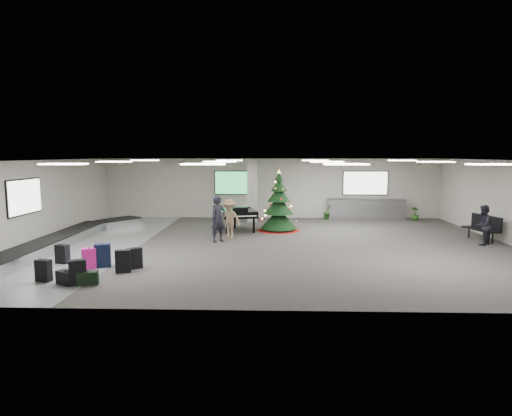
{
  "coord_description": "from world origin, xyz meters",
  "views": [
    {
      "loc": [
        -0.14,
        -16.04,
        3.4
      ],
      "look_at": [
        -0.67,
        1.0,
        1.27
      ],
      "focal_mm": 30.0,
      "sensor_mm": 36.0,
      "label": 1
    }
  ],
  "objects_px": {
    "baggage_carousel": "(69,238)",
    "potted_plant_left": "(328,212)",
    "traveler_a": "(218,219)",
    "traveler_bench": "(483,225)",
    "christmas_tree": "(279,210)",
    "traveler_b": "(229,219)",
    "potted_plant_right": "(415,214)",
    "service_counter": "(366,209)",
    "pink_suitcase": "(89,259)",
    "bench": "(484,226)",
    "grand_piano": "(238,213)"
  },
  "relations": [
    {
      "from": "pink_suitcase",
      "to": "grand_piano",
      "type": "distance_m",
      "value": 7.7
    },
    {
      "from": "baggage_carousel",
      "to": "traveler_bench",
      "type": "xyz_separation_m",
      "value": [
        15.79,
        0.23,
        0.55
      ]
    },
    {
      "from": "potted_plant_left",
      "to": "grand_piano",
      "type": "bearing_deg",
      "value": -141.65
    },
    {
      "from": "grand_piano",
      "to": "potted_plant_left",
      "type": "bearing_deg",
      "value": 23.4
    },
    {
      "from": "christmas_tree",
      "to": "potted_plant_left",
      "type": "relative_size",
      "value": 3.4
    },
    {
      "from": "christmas_tree",
      "to": "traveler_b",
      "type": "distance_m",
      "value": 2.75
    },
    {
      "from": "traveler_a",
      "to": "traveler_bench",
      "type": "xyz_separation_m",
      "value": [
        10.07,
        -0.28,
        -0.14
      ]
    },
    {
      "from": "grand_piano",
      "to": "potted_plant_right",
      "type": "bearing_deg",
      "value": 5.34
    },
    {
      "from": "potted_plant_left",
      "to": "christmas_tree",
      "type": "bearing_deg",
      "value": -128.18
    },
    {
      "from": "bench",
      "to": "traveler_b",
      "type": "height_order",
      "value": "traveler_b"
    },
    {
      "from": "traveler_a",
      "to": "baggage_carousel",
      "type": "bearing_deg",
      "value": 141.82
    },
    {
      "from": "service_counter",
      "to": "potted_plant_right",
      "type": "relative_size",
      "value": 5.63
    },
    {
      "from": "baggage_carousel",
      "to": "potted_plant_left",
      "type": "distance_m",
      "value": 12.61
    },
    {
      "from": "service_counter",
      "to": "traveler_a",
      "type": "bearing_deg",
      "value": -138.87
    },
    {
      "from": "potted_plant_left",
      "to": "potted_plant_right",
      "type": "distance_m",
      "value": 4.51
    },
    {
      "from": "traveler_b",
      "to": "potted_plant_left",
      "type": "distance_m",
      "value": 7.03
    },
    {
      "from": "traveler_a",
      "to": "pink_suitcase",
      "type": "bearing_deg",
      "value": -172.66
    },
    {
      "from": "potted_plant_left",
      "to": "traveler_bench",
      "type": "bearing_deg",
      "value": -51.54
    },
    {
      "from": "traveler_a",
      "to": "traveler_b",
      "type": "bearing_deg",
      "value": 23.37
    },
    {
      "from": "christmas_tree",
      "to": "traveler_a",
      "type": "height_order",
      "value": "christmas_tree"
    },
    {
      "from": "traveler_a",
      "to": "potted_plant_left",
      "type": "distance_m",
      "value": 7.88
    },
    {
      "from": "traveler_b",
      "to": "potted_plant_left",
      "type": "xyz_separation_m",
      "value": [
        4.73,
        5.19,
        -0.39
      ]
    },
    {
      "from": "potted_plant_left",
      "to": "potted_plant_right",
      "type": "height_order",
      "value": "potted_plant_left"
    },
    {
      "from": "baggage_carousel",
      "to": "service_counter",
      "type": "height_order",
      "value": "service_counter"
    },
    {
      "from": "baggage_carousel",
      "to": "potted_plant_left",
      "type": "bearing_deg",
      "value": 31.1
    },
    {
      "from": "traveler_bench",
      "to": "potted_plant_right",
      "type": "xyz_separation_m",
      "value": [
        -0.49,
        6.05,
        -0.4
      ]
    },
    {
      "from": "baggage_carousel",
      "to": "traveler_bench",
      "type": "relative_size",
      "value": 6.37
    },
    {
      "from": "traveler_b",
      "to": "traveler_bench",
      "type": "xyz_separation_m",
      "value": [
        9.72,
        -1.1,
        -0.04
      ]
    },
    {
      "from": "baggage_carousel",
      "to": "traveler_b",
      "type": "xyz_separation_m",
      "value": [
        6.06,
        1.32,
        0.59
      ]
    },
    {
      "from": "traveler_bench",
      "to": "potted_plant_right",
      "type": "height_order",
      "value": "traveler_bench"
    },
    {
      "from": "traveler_a",
      "to": "grand_piano",
      "type": "bearing_deg",
      "value": 33.33
    },
    {
      "from": "christmas_tree",
      "to": "grand_piano",
      "type": "xyz_separation_m",
      "value": [
        -1.84,
        -0.18,
        -0.15
      ]
    },
    {
      "from": "service_counter",
      "to": "pink_suitcase",
      "type": "distance_m",
      "value": 14.77
    },
    {
      "from": "baggage_carousel",
      "to": "traveler_bench",
      "type": "bearing_deg",
      "value": 0.82
    },
    {
      "from": "bench",
      "to": "potted_plant_right",
      "type": "distance_m",
      "value": 5.29
    },
    {
      "from": "baggage_carousel",
      "to": "traveler_a",
      "type": "distance_m",
      "value": 5.78
    },
    {
      "from": "baggage_carousel",
      "to": "potted_plant_left",
      "type": "relative_size",
      "value": 11.92
    },
    {
      "from": "baggage_carousel",
      "to": "service_counter",
      "type": "distance_m",
      "value": 14.5
    },
    {
      "from": "traveler_a",
      "to": "potted_plant_left",
      "type": "relative_size",
      "value": 2.23
    },
    {
      "from": "potted_plant_left",
      "to": "traveler_a",
      "type": "bearing_deg",
      "value": -130.25
    },
    {
      "from": "pink_suitcase",
      "to": "bench",
      "type": "xyz_separation_m",
      "value": [
        13.92,
        4.7,
        0.26
      ]
    },
    {
      "from": "service_counter",
      "to": "potted_plant_left",
      "type": "relative_size",
      "value": 4.97
    },
    {
      "from": "pink_suitcase",
      "to": "traveler_bench",
      "type": "distance_m",
      "value": 14.02
    },
    {
      "from": "traveler_b",
      "to": "potted_plant_right",
      "type": "height_order",
      "value": "traveler_b"
    },
    {
      "from": "service_counter",
      "to": "grand_piano",
      "type": "distance_m",
      "value": 7.56
    },
    {
      "from": "bench",
      "to": "baggage_carousel",
      "type": "bearing_deg",
      "value": 168.74
    },
    {
      "from": "grand_piano",
      "to": "traveler_a",
      "type": "distance_m",
      "value": 2.51
    },
    {
      "from": "service_counter",
      "to": "traveler_bench",
      "type": "distance_m",
      "value": 7.15
    },
    {
      "from": "traveler_a",
      "to": "traveler_b",
      "type": "distance_m",
      "value": 0.89
    },
    {
      "from": "service_counter",
      "to": "grand_piano",
      "type": "relative_size",
      "value": 1.78
    }
  ]
}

